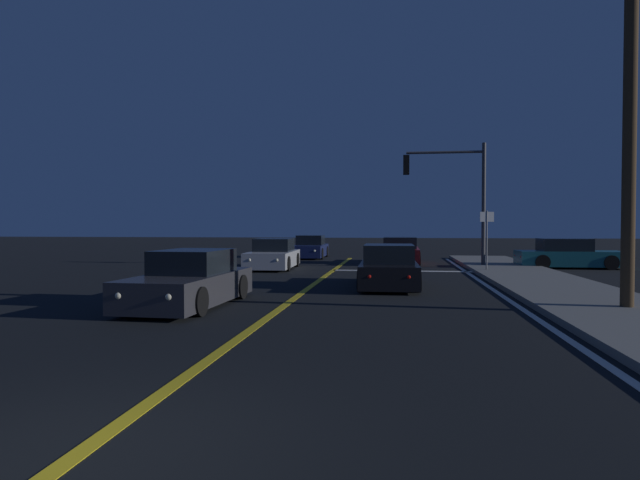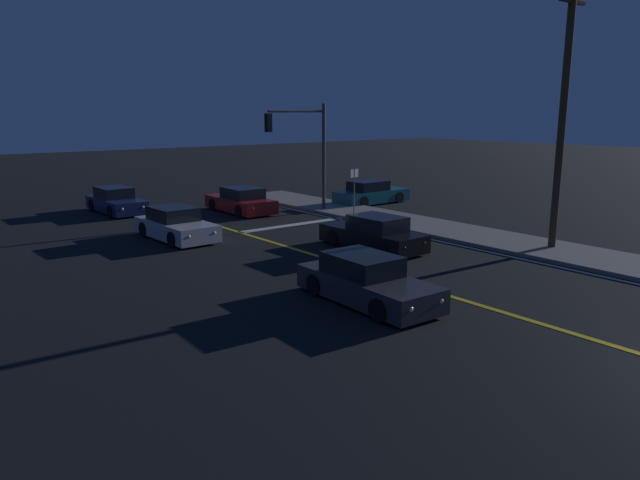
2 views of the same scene
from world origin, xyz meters
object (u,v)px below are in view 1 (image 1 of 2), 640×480
at_px(car_mid_block_teal, 569,255).
at_px(car_side_waiting_red, 400,252).
at_px(street_sign_corner, 487,231).
at_px(car_parked_curb_silver, 273,256).
at_px(utility_pole_right, 631,62).
at_px(car_distant_tail_black, 389,268).
at_px(car_far_approaching_charcoal, 190,282).
at_px(car_lead_oncoming_navy, 310,248).
at_px(traffic_signal_near_right, 454,185).

height_order(car_mid_block_teal, car_side_waiting_red, same).
xyz_separation_m(car_mid_block_teal, street_sign_corner, (-4.11, -3.15, 1.11)).
height_order(car_parked_curb_silver, car_side_waiting_red, same).
xyz_separation_m(car_parked_curb_silver, utility_pole_right, (10.48, -11.02, 4.91)).
relative_size(car_parked_curb_silver, car_distant_tail_black, 0.97).
height_order(car_distant_tail_black, street_sign_corner, street_sign_corner).
bearing_deg(car_side_waiting_red, car_far_approaching_charcoal, -107.86).
distance_m(car_distant_tail_black, car_side_waiting_red, 10.71).
height_order(car_lead_oncoming_navy, utility_pole_right, utility_pole_right).
bearing_deg(utility_pole_right, car_mid_block_teal, 78.32).
xyz_separation_m(car_far_approaching_charcoal, car_side_waiting_red, (5.13, 15.38, 0.00)).
bearing_deg(street_sign_corner, car_side_waiting_red, 123.40).
distance_m(car_mid_block_teal, car_side_waiting_red, 7.81).
xyz_separation_m(traffic_signal_near_right, street_sign_corner, (1.02, -2.80, -2.08)).
bearing_deg(traffic_signal_near_right, car_lead_oncoming_navy, -40.02).
distance_m(traffic_signal_near_right, street_sign_corner, 3.63).
bearing_deg(utility_pole_right, car_side_waiting_red, 107.68).
distance_m(car_lead_oncoming_navy, utility_pole_right, 22.24).
bearing_deg(car_far_approaching_charcoal, car_lead_oncoming_navy, -87.56).
distance_m(car_parked_curb_silver, car_mid_block_teal, 13.35).
height_order(car_parked_curb_silver, utility_pole_right, utility_pole_right).
height_order(car_far_approaching_charcoal, street_sign_corner, street_sign_corner).
bearing_deg(car_side_waiting_red, street_sign_corner, -56.02).
xyz_separation_m(utility_pole_right, street_sign_corner, (-1.40, 9.95, -3.80)).
relative_size(car_distant_tail_black, car_far_approaching_charcoal, 0.98).
bearing_deg(car_lead_oncoming_navy, car_parked_curb_silver, 86.07).
xyz_separation_m(car_parked_curb_silver, traffic_signal_near_right, (8.06, 1.74, 3.20)).
bearing_deg(car_lead_oncoming_navy, traffic_signal_near_right, 138.75).
relative_size(car_mid_block_teal, car_distant_tail_black, 1.03).
xyz_separation_m(car_side_waiting_red, street_sign_corner, (3.43, -5.20, 1.11)).
xyz_separation_m(car_lead_oncoming_navy, car_side_waiting_red, (5.26, -4.04, 0.00)).
height_order(car_side_waiting_red, traffic_signal_near_right, traffic_signal_near_right).
relative_size(car_mid_block_teal, utility_pole_right, 0.44).
height_order(car_distant_tail_black, traffic_signal_near_right, traffic_signal_near_right).
relative_size(car_lead_oncoming_navy, street_sign_corner, 1.77).
bearing_deg(car_parked_curb_silver, car_mid_block_teal, -173.12).
relative_size(car_lead_oncoming_navy, car_mid_block_teal, 0.96).
distance_m(car_lead_oncoming_navy, car_mid_block_teal, 14.18).
bearing_deg(street_sign_corner, car_mid_block_teal, 37.48).
distance_m(car_lead_oncoming_navy, street_sign_corner, 12.74).
bearing_deg(car_side_waiting_red, traffic_signal_near_right, -44.32).
xyz_separation_m(car_parked_curb_silver, car_distant_tail_black, (5.22, -6.57, -0.00)).
height_order(car_parked_curb_silver, street_sign_corner, street_sign_corner).
bearing_deg(car_lead_oncoming_navy, car_side_waiting_red, 141.25).
height_order(car_parked_curb_silver, car_mid_block_teal, same).
bearing_deg(car_mid_block_teal, utility_pole_right, -12.21).
bearing_deg(street_sign_corner, car_far_approaching_charcoal, -130.08).
distance_m(car_side_waiting_red, street_sign_corner, 6.33).
bearing_deg(car_mid_block_teal, car_side_waiting_red, -105.77).
bearing_deg(traffic_signal_near_right, car_parked_curb_silver, 12.15).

